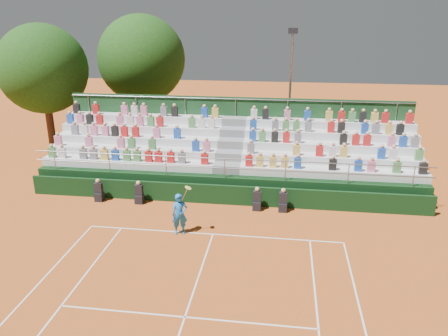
# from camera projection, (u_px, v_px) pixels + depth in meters

# --- Properties ---
(ground) EXTENTS (90.00, 90.00, 0.00)m
(ground) POSITION_uv_depth(u_px,v_px,m) (213.00, 234.00, 18.77)
(ground) COLOR #AE501D
(ground) RESTS_ON ground
(courtside_wall) EXTENTS (20.00, 0.15, 1.00)m
(courtside_wall) POSITION_uv_depth(u_px,v_px,m) (223.00, 195.00, 21.59)
(courtside_wall) COLOR black
(courtside_wall) RESTS_ON ground
(line_officials) EXTENTS (9.61, 0.40, 1.19)m
(line_officials) POSITION_uv_depth(u_px,v_px,m) (193.00, 197.00, 21.36)
(line_officials) COLOR black
(line_officials) RESTS_ON ground
(grandstand) EXTENTS (20.00, 5.20, 4.40)m
(grandstand) POSITION_uv_depth(u_px,v_px,m) (231.00, 163.00, 24.41)
(grandstand) COLOR black
(grandstand) RESTS_ON ground
(tennis_player) EXTENTS (0.92, 0.62, 2.22)m
(tennis_player) POSITION_uv_depth(u_px,v_px,m) (180.00, 214.00, 18.53)
(tennis_player) COLOR blue
(tennis_player) RESTS_ON ground
(tree_west) EXTENTS (5.84, 5.84, 8.45)m
(tree_west) POSITION_uv_depth(u_px,v_px,m) (43.00, 69.00, 28.67)
(tree_west) COLOR #3C2316
(tree_west) RESTS_ON ground
(tree_east) EXTENTS (6.19, 6.19, 9.00)m
(tree_east) POSITION_uv_depth(u_px,v_px,m) (142.00, 59.00, 31.08)
(tree_east) COLOR #3C2316
(tree_east) RESTS_ON ground
(floodlight_mast) EXTENTS (0.60, 0.25, 8.14)m
(floodlight_mast) POSITION_uv_depth(u_px,v_px,m) (290.00, 83.00, 28.02)
(floodlight_mast) COLOR gray
(floodlight_mast) RESTS_ON ground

